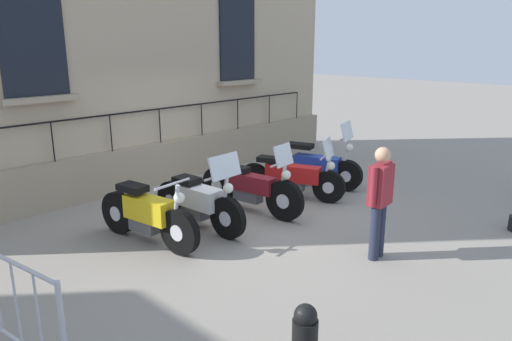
{
  "coord_description": "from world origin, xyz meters",
  "views": [
    {
      "loc": [
        5.9,
        -5.69,
        2.97
      ],
      "look_at": [
        0.42,
        0.0,
        0.8
      ],
      "focal_mm": 33.36,
      "sensor_mm": 36.0,
      "label": 1
    }
  ],
  "objects_px": {
    "motorcycle_blue": "(315,167)",
    "motorcycle_yellow": "(148,216)",
    "motorcycle_white": "(200,202)",
    "motorcycle_maroon": "(251,188)",
    "crowd_barrier": "(6,299)",
    "pedestrian_walking": "(380,197)",
    "motorcycle_red": "(292,177)"
  },
  "relations": [
    {
      "from": "motorcycle_white",
      "to": "pedestrian_walking",
      "type": "xyz_separation_m",
      "value": [
        2.62,
        1.03,
        0.45
      ]
    },
    {
      "from": "motorcycle_white",
      "to": "pedestrian_walking",
      "type": "distance_m",
      "value": 2.85
    },
    {
      "from": "motorcycle_maroon",
      "to": "crowd_barrier",
      "type": "distance_m",
      "value": 4.58
    },
    {
      "from": "motorcycle_white",
      "to": "motorcycle_blue",
      "type": "xyz_separation_m",
      "value": [
        -0.07,
        3.17,
        -0.02
      ]
    },
    {
      "from": "crowd_barrier",
      "to": "pedestrian_walking",
      "type": "bearing_deg",
      "value": 70.95
    },
    {
      "from": "motorcycle_red",
      "to": "pedestrian_walking",
      "type": "relative_size",
      "value": 1.27
    },
    {
      "from": "motorcycle_white",
      "to": "motorcycle_maroon",
      "type": "height_order",
      "value": "motorcycle_white"
    },
    {
      "from": "crowd_barrier",
      "to": "pedestrian_walking",
      "type": "height_order",
      "value": "pedestrian_walking"
    },
    {
      "from": "motorcycle_yellow",
      "to": "motorcycle_maroon",
      "type": "distance_m",
      "value": 2.05
    },
    {
      "from": "motorcycle_red",
      "to": "crowd_barrier",
      "type": "bearing_deg",
      "value": -79.28
    },
    {
      "from": "motorcycle_yellow",
      "to": "motorcycle_blue",
      "type": "relative_size",
      "value": 1.02
    },
    {
      "from": "pedestrian_walking",
      "to": "motorcycle_yellow",
      "type": "bearing_deg",
      "value": -144.62
    },
    {
      "from": "motorcycle_white",
      "to": "motorcycle_maroon",
      "type": "bearing_deg",
      "value": 87.55
    },
    {
      "from": "pedestrian_walking",
      "to": "motorcycle_white",
      "type": "bearing_deg",
      "value": -158.49
    },
    {
      "from": "motorcycle_yellow",
      "to": "motorcycle_white",
      "type": "height_order",
      "value": "motorcycle_white"
    },
    {
      "from": "motorcycle_yellow",
      "to": "motorcycle_red",
      "type": "relative_size",
      "value": 1.0
    },
    {
      "from": "crowd_barrier",
      "to": "motorcycle_white",
      "type": "bearing_deg",
      "value": 108.59
    },
    {
      "from": "motorcycle_maroon",
      "to": "motorcycle_blue",
      "type": "height_order",
      "value": "motorcycle_blue"
    },
    {
      "from": "motorcycle_white",
      "to": "motorcycle_red",
      "type": "relative_size",
      "value": 0.97
    },
    {
      "from": "motorcycle_blue",
      "to": "crowd_barrier",
      "type": "relative_size",
      "value": 1.05
    },
    {
      "from": "motorcycle_yellow",
      "to": "motorcycle_red",
      "type": "xyz_separation_m",
      "value": [
        0.18,
        3.14,
        -0.01
      ]
    },
    {
      "from": "motorcycle_red",
      "to": "motorcycle_blue",
      "type": "relative_size",
      "value": 1.02
    },
    {
      "from": "motorcycle_blue",
      "to": "pedestrian_walking",
      "type": "bearing_deg",
      "value": -38.52
    },
    {
      "from": "motorcycle_blue",
      "to": "motorcycle_yellow",
      "type": "bearing_deg",
      "value": -90.59
    },
    {
      "from": "motorcycle_white",
      "to": "motorcycle_red",
      "type": "xyz_separation_m",
      "value": [
        0.07,
        2.23,
        -0.02
      ]
    },
    {
      "from": "motorcycle_blue",
      "to": "crowd_barrier",
      "type": "xyz_separation_m",
      "value": [
        1.19,
        -6.49,
        0.14
      ]
    },
    {
      "from": "motorcycle_white",
      "to": "motorcycle_blue",
      "type": "bearing_deg",
      "value": 91.28
    },
    {
      "from": "motorcycle_yellow",
      "to": "motorcycle_red",
      "type": "bearing_deg",
      "value": 86.74
    },
    {
      "from": "motorcycle_yellow",
      "to": "crowd_barrier",
      "type": "bearing_deg",
      "value": -62.99
    },
    {
      "from": "crowd_barrier",
      "to": "motorcycle_red",
      "type": "bearing_deg",
      "value": 100.72
    },
    {
      "from": "motorcycle_red",
      "to": "motorcycle_blue",
      "type": "distance_m",
      "value": 0.95
    },
    {
      "from": "motorcycle_maroon",
      "to": "pedestrian_walking",
      "type": "relative_size",
      "value": 1.36
    }
  ]
}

